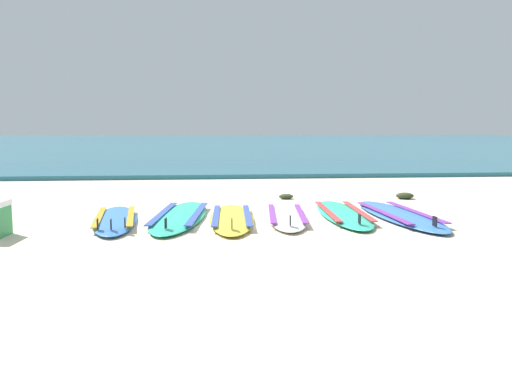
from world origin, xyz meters
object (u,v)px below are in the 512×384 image
object	(u,v)px
surfboard_2	(232,218)
surfboard_3	(286,216)
surfboard_1	(180,216)
surfboard_0	(115,219)
surfboard_5	(399,215)
surfboard_4	(343,214)

from	to	relation	value
surfboard_2	surfboard_3	world-z (taller)	same
surfboard_1	surfboard_3	bearing A→B (deg)	-5.53
surfboard_0	surfboard_1	world-z (taller)	same
surfboard_2	surfboard_5	xyz separation A→B (m)	(2.14, 0.05, -0.00)
surfboard_0	surfboard_2	size ratio (longest dim) A/B	0.97
surfboard_1	surfboard_5	xyz separation A→B (m)	(2.79, -0.16, 0.00)
surfboard_1	surfboard_4	xyz separation A→B (m)	(2.10, -0.01, 0.00)
surfboard_0	surfboard_4	bearing A→B (deg)	3.20
surfboard_1	surfboard_5	size ratio (longest dim) A/B	1.02
surfboard_3	surfboard_4	distance (m)	0.77
surfboard_1	surfboard_5	bearing A→B (deg)	-3.26
surfboard_3	surfboard_5	bearing A→B (deg)	-1.16
surfboard_0	surfboard_4	world-z (taller)	same
surfboard_1	surfboard_3	xyz separation A→B (m)	(1.34, -0.13, 0.00)
surfboard_3	surfboard_4	bearing A→B (deg)	9.26
surfboard_1	surfboard_2	size ratio (longest dim) A/B	1.15
surfboard_2	surfboard_5	world-z (taller)	same
surfboard_1	surfboard_3	size ratio (longest dim) A/B	1.22
surfboard_5	surfboard_4	bearing A→B (deg)	167.55
surfboard_3	surfboard_5	size ratio (longest dim) A/B	0.84
surfboard_0	surfboard_5	bearing A→B (deg)	0.12
surfboard_5	surfboard_0	bearing A→B (deg)	-179.88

